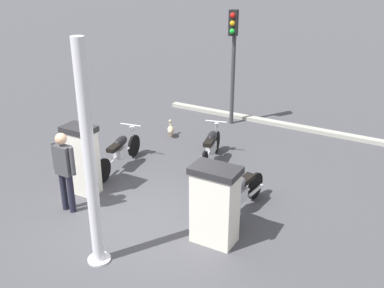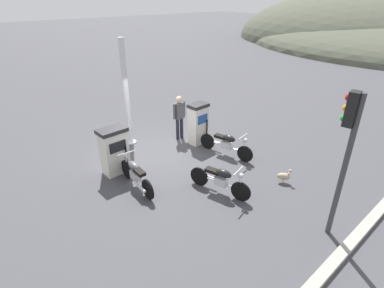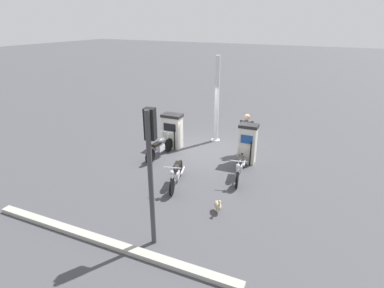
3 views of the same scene
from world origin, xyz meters
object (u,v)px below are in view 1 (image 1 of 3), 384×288
Objects in this scene: motorcycle_near_pump at (240,192)px; motorcycle_extra at (211,145)px; fuel_pump_near at (215,204)px; attendant_person at (64,167)px; motorcycle_far_pump at (120,151)px; canopy_support_pole at (90,165)px; wandering_duck at (171,129)px; roadside_traffic_light at (233,48)px; fuel_pump_far at (82,159)px.

motorcycle_extra is (1.73, 1.73, 0.01)m from motorcycle_near_pump.
motorcycle_near_pump is (1.14, 0.08, -0.31)m from fuel_pump_near.
attendant_person is at bearing 122.45° from motorcycle_near_pump.
attendant_person is (-0.74, 3.04, 0.22)m from fuel_pump_near.
motorcycle_extra is (1.51, -1.70, 0.01)m from motorcycle_far_pump.
canopy_support_pole reaches higher than fuel_pump_near.
attendant_person is 4.52m from wandering_duck.
motorcycle_extra is at bearing -161.18° from roadside_traffic_light.
fuel_pump_near reaches higher than motorcycle_near_pump.
fuel_pump_far is at bearing 151.77° from motorcycle_extra.
canopy_support_pole is at bearing -169.14° from roadside_traffic_light.
attendant_person is at bearing -167.32° from motorcycle_far_pump.
motorcycle_far_pump is at bearing 68.87° from fuel_pump_near.
motorcycle_far_pump is 1.12× the size of motorcycle_extra.
fuel_pump_near is 0.97× the size of fuel_pump_far.
fuel_pump_far is 1.41m from motorcycle_far_pump.
fuel_pump_near is 0.72× the size of motorcycle_far_pump.
attendant_person is 0.50× the size of roadside_traffic_light.
roadside_traffic_light reaches higher than fuel_pump_near.
attendant_person is (-1.88, 2.96, 0.53)m from motorcycle_near_pump.
canopy_support_pole is (-5.27, -2.30, 1.61)m from wandering_duck.
fuel_pump_near is at bearing -76.23° from attendant_person.
motorcycle_extra is 3.89× the size of wandering_duck.
motorcycle_extra is 1.08× the size of attendant_person.
fuel_pump_near reaches higher than motorcycle_extra.
canopy_support_pole is (-7.16, -1.37, -0.53)m from roadside_traffic_light.
motorcycle_far_pump is 0.54× the size of canopy_support_pole.
motorcycle_near_pump is at bearing -25.01° from canopy_support_pole.
motorcycle_near_pump is (1.14, -3.27, -0.33)m from fuel_pump_far.
roadside_traffic_light is (4.42, 2.65, 1.91)m from motorcycle_near_pump.
fuel_pump_near is at bearing -153.85° from roadside_traffic_light.
fuel_pump_near is at bearing -90.00° from fuel_pump_far.
canopy_support_pole is at bearing -128.70° from fuel_pump_far.
fuel_pump_far is 2.76m from canopy_support_pole.
fuel_pump_near is at bearing -175.95° from motorcycle_near_pump.
roadside_traffic_light is 7.31m from canopy_support_pole.
motorcycle_extra is at bearing -18.76° from attendant_person.
fuel_pump_far is 5.81m from roadside_traffic_light.
wandering_duck is at bearing 4.83° from fuel_pump_far.
attendant_person is at bearing -157.24° from fuel_pump_far.
roadside_traffic_light is at bearing 18.82° from motorcycle_extra.
attendant_person is 2.07m from canopy_support_pole.
fuel_pump_far reaches higher than fuel_pump_near.
canopy_support_pole is (-2.73, 1.28, 1.38)m from motorcycle_near_pump.
motorcycle_extra is 0.48× the size of canopy_support_pole.
fuel_pump_far is at bearing 22.76° from attendant_person.
motorcycle_extra is 4.69m from canopy_support_pole.
motorcycle_far_pump is at bearing 36.10° from canopy_support_pole.
fuel_pump_far is 0.82× the size of motorcycle_near_pump.
motorcycle_far_pump is 4.37× the size of wandering_duck.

